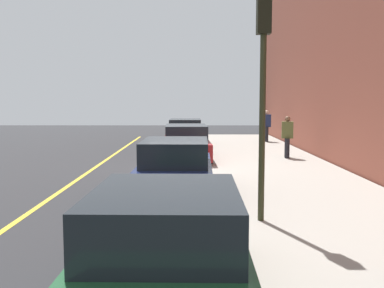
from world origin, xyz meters
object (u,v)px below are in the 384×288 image
at_px(pedestrian_navy_coat, 267,125).
at_px(traffic_light_pole, 263,71).
at_px(parked_car_silver, 185,133).
at_px(parked_car_green, 167,252).
at_px(parked_car_navy, 176,169).
at_px(pedestrian_olive_coat, 287,136).
at_px(parked_car_red, 186,143).

relative_size(pedestrian_navy_coat, traffic_light_pole, 0.41).
bearing_deg(pedestrian_navy_coat, traffic_light_pole, 170.33).
xyz_separation_m(parked_car_silver, traffic_light_pole, (-15.01, -1.73, 2.29)).
distance_m(parked_car_green, traffic_light_pole, 4.57).
distance_m(parked_car_navy, pedestrian_olive_coat, 8.18).
bearing_deg(parked_car_green, traffic_light_pole, -24.35).
distance_m(pedestrian_olive_coat, pedestrian_navy_coat, 7.25).
relative_size(parked_car_green, pedestrian_navy_coat, 2.35).
height_order(parked_car_green, pedestrian_navy_coat, pedestrian_navy_coat).
bearing_deg(parked_car_navy, traffic_light_pole, -145.79).
height_order(pedestrian_olive_coat, traffic_light_pole, traffic_light_pole).
relative_size(parked_car_red, parked_car_silver, 1.04).
xyz_separation_m(parked_car_red, pedestrian_olive_coat, (0.23, -4.13, 0.30)).
distance_m(parked_car_silver, pedestrian_olive_coat, 6.92).
distance_m(parked_car_green, pedestrian_navy_coat, 20.88).
height_order(parked_car_silver, pedestrian_olive_coat, pedestrian_olive_coat).
bearing_deg(pedestrian_olive_coat, parked_car_red, 93.21).
relative_size(parked_car_red, pedestrian_olive_coat, 2.81).
bearing_deg(traffic_light_pole, parked_car_navy, 34.21).
xyz_separation_m(parked_car_green, traffic_light_pole, (3.60, -1.63, 2.29)).
distance_m(parked_car_navy, parked_car_red, 6.72).
bearing_deg(parked_car_navy, pedestrian_navy_coat, -18.09).
height_order(parked_car_navy, pedestrian_navy_coat, pedestrian_navy_coat).
bearing_deg(parked_car_red, pedestrian_navy_coat, -30.93).
distance_m(parked_car_red, parked_car_silver, 5.68).
relative_size(parked_car_navy, pedestrian_olive_coat, 2.59).
distance_m(parked_car_red, traffic_light_pole, 9.74).
bearing_deg(pedestrian_navy_coat, parked_car_red, 149.07).
relative_size(parked_car_silver, pedestrian_navy_coat, 2.59).
height_order(parked_car_navy, parked_car_red, same).
bearing_deg(parked_car_silver, parked_car_green, -179.67).
bearing_deg(pedestrian_olive_coat, pedestrian_navy_coat, -2.72).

